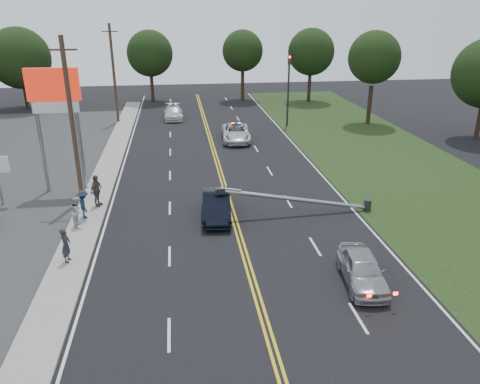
{
  "coord_description": "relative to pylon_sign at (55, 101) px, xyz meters",
  "views": [
    {
      "loc": [
        -3.01,
        -16.54,
        11.4
      ],
      "look_at": [
        0.33,
        7.81,
        1.7
      ],
      "focal_mm": 35.0,
      "sensor_mm": 36.0,
      "label": 1
    }
  ],
  "objects": [
    {
      "name": "grass_verge",
      "position": [
        24.0,
        -4.0,
        -5.99
      ],
      "size": [
        12.0,
        80.0,
        0.01
      ],
      "primitive_type": "cube",
      "color": "black",
      "rests_on": "ground"
    },
    {
      "name": "bystander_b",
      "position": [
        1.84,
        -6.08,
        -5.01
      ],
      "size": [
        0.67,
        0.85,
        1.73
      ],
      "primitive_type": "imported",
      "rotation": [
        0.0,
        0.0,
        1.55
      ],
      "color": "#ABABB0",
      "rests_on": "sidewalk"
    },
    {
      "name": "tree_6",
      "position": [
        4.54,
        31.65,
        0.04
      ],
      "size": [
        5.75,
        5.75,
        8.92
      ],
      "color": "black",
      "rests_on": "ground"
    },
    {
      "name": "sidewalk",
      "position": [
        2.1,
        -4.0,
        -5.94
      ],
      "size": [
        1.8,
        70.0,
        0.12
      ],
      "primitive_type": "cube",
      "color": "gray",
      "rests_on": "ground"
    },
    {
      "name": "pylon_sign",
      "position": [
        0.0,
        0.0,
        0.0
      ],
      "size": [
        3.2,
        0.35,
        8.0
      ],
      "color": "gray",
      "rests_on": "ground"
    },
    {
      "name": "bystander_d",
      "position": [
        2.46,
        -3.3,
        -4.89
      ],
      "size": [
        0.88,
        1.25,
        1.98
      ],
      "primitive_type": "imported",
      "rotation": [
        0.0,
        0.0,
        1.18
      ],
      "color": "#524941",
      "rests_on": "sidewalk"
    },
    {
      "name": "tree_5",
      "position": [
        -10.38,
        29.0,
        -0.08
      ],
      "size": [
        7.07,
        7.07,
        9.45
      ],
      "color": "black",
      "rests_on": "ground"
    },
    {
      "name": "utility_pole_mid",
      "position": [
        1.3,
        -2.0,
        -0.91
      ],
      "size": [
        1.6,
        0.28,
        10.0
      ],
      "color": "#382619",
      "rests_on": "ground"
    },
    {
      "name": "bystander_a",
      "position": [
        2.01,
        -10.03,
        -5.02
      ],
      "size": [
        0.48,
        0.67,
        1.72
      ],
      "primitive_type": "imported",
      "rotation": [
        0.0,
        0.0,
        1.45
      ],
      "color": "#26272E",
      "rests_on": "sidewalk"
    },
    {
      "name": "tree_9",
      "position": [
        27.47,
        15.78,
        0.75
      ],
      "size": [
        5.23,
        5.23,
        9.39
      ],
      "color": "black",
      "rests_on": "ground"
    },
    {
      "name": "fallen_streetlight",
      "position": [
        14.69,
        -6.0,
        -5.08
      ],
      "size": [
        9.36,
        0.44,
        1.91
      ],
      "color": "#2D2D30",
      "rests_on": "ground"
    },
    {
      "name": "crashed_sedan",
      "position": [
        9.52,
        -5.7,
        -5.25
      ],
      "size": [
        1.88,
        4.61,
        1.49
      ],
      "primitive_type": "imported",
      "rotation": [
        0.0,
        0.0,
        -0.07
      ],
      "color": "black",
      "rests_on": "ground"
    },
    {
      "name": "traffic_signal",
      "position": [
        18.8,
        16.0,
        -1.79
      ],
      "size": [
        0.28,
        0.41,
        7.05
      ],
      "color": "#2D2D30",
      "rests_on": "ground"
    },
    {
      "name": "ground",
      "position": [
        10.5,
        -14.0,
        -6.0
      ],
      "size": [
        120.0,
        120.0,
        0.0
      ],
      "primitive_type": "plane",
      "color": "black",
      "rests_on": "ground"
    },
    {
      "name": "emergency_a",
      "position": [
        12.81,
        10.91,
        -5.26
      ],
      "size": [
        2.83,
        5.5,
        1.48
      ],
      "primitive_type": "imported",
      "rotation": [
        0.0,
        0.0,
        -0.07
      ],
      "color": "silver",
      "rests_on": "ground"
    },
    {
      "name": "emergency_b",
      "position": [
        7.17,
        20.87,
        -5.31
      ],
      "size": [
        2.01,
        4.8,
        1.38
      ],
      "primitive_type": "imported",
      "rotation": [
        0.0,
        0.0,
        0.02
      ],
      "color": "silver",
      "rests_on": "ground"
    },
    {
      "name": "waiting_sedan",
      "position": [
        15.26,
        -13.58,
        -5.3
      ],
      "size": [
        2.12,
        4.26,
        1.4
      ],
      "primitive_type": "imported",
      "rotation": [
        0.0,
        0.0,
        -0.12
      ],
      "color": "#999BA1",
      "rests_on": "ground"
    },
    {
      "name": "utility_pole_far",
      "position": [
        1.3,
        20.0,
        -0.91
      ],
      "size": [
        1.6,
        0.28,
        10.0
      ],
      "color": "#382619",
      "rests_on": "ground"
    },
    {
      "name": "bystander_c",
      "position": [
        2.0,
        -5.03,
        -5.04
      ],
      "size": [
        0.92,
        1.22,
        1.68
      ],
      "primitive_type": "imported",
      "rotation": [
        0.0,
        0.0,
        1.87
      ],
      "color": "#19253F",
      "rests_on": "sidewalk"
    },
    {
      "name": "tree_7",
      "position": [
        16.28,
        31.04,
        0.27
      ],
      "size": [
        5.2,
        5.2,
        8.89
      ],
      "color": "black",
      "rests_on": "ground"
    },
    {
      "name": "centerline_yellow",
      "position": [
        10.5,
        -4.0,
        -5.99
      ],
      "size": [
        0.36,
        80.0,
        0.0
      ],
      "primitive_type": "cube",
      "color": "gold",
      "rests_on": "ground"
    },
    {
      "name": "tree_8",
      "position": [
        24.71,
        28.9,
        0.21
      ],
      "size": [
        5.83,
        5.83,
        9.14
      ],
      "color": "black",
      "rests_on": "ground"
    }
  ]
}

